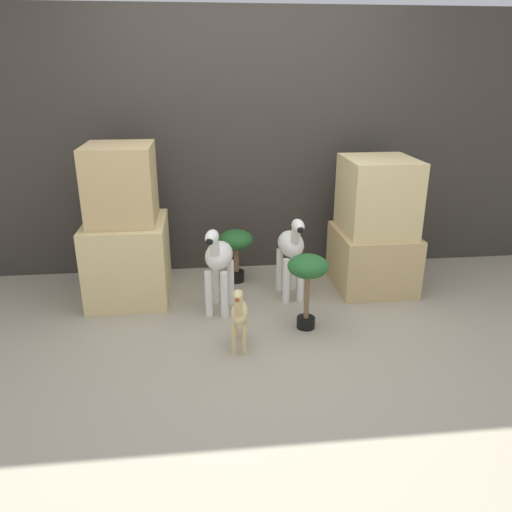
# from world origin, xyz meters

# --- Properties ---
(ground_plane) EXTENTS (14.00, 14.00, 0.00)m
(ground_plane) POSITION_xyz_m (0.00, 0.00, 0.00)
(ground_plane) COLOR #9E937F
(wall_back) EXTENTS (6.40, 0.08, 2.20)m
(wall_back) POSITION_xyz_m (0.00, 1.54, 1.10)
(wall_back) COLOR #38332D
(wall_back) RESTS_ON ground_plane
(rock_pillar_left) EXTENTS (0.61, 0.67, 1.21)m
(rock_pillar_left) POSITION_xyz_m (-0.99, 0.96, 0.54)
(rock_pillar_left) COLOR #DBC184
(rock_pillar_left) RESTS_ON ground_plane
(rock_pillar_right) EXTENTS (0.61, 0.67, 1.07)m
(rock_pillar_right) POSITION_xyz_m (0.99, 0.96, 0.50)
(rock_pillar_right) COLOR tan
(rock_pillar_right) RESTS_ON ground_plane
(zebra_right) EXTENTS (0.22, 0.46, 0.69)m
(zebra_right) POSITION_xyz_m (0.28, 0.81, 0.41)
(zebra_right) COLOR white
(zebra_right) RESTS_ON ground_plane
(zebra_left) EXTENTS (0.27, 0.46, 0.69)m
(zebra_left) POSITION_xyz_m (-0.29, 0.62, 0.41)
(zebra_left) COLOR white
(zebra_left) RESTS_ON ground_plane
(giraffe_figurine) EXTENTS (0.14, 0.38, 0.48)m
(giraffe_figurine) POSITION_xyz_m (-0.19, 0.07, 0.26)
(giraffe_figurine) COLOR #E0C184
(giraffe_figurine) RESTS_ON ground_plane
(potted_palm_front) EXTENTS (0.29, 0.29, 0.46)m
(potted_palm_front) POSITION_xyz_m (-0.13, 1.17, 0.34)
(potted_palm_front) COLOR black
(potted_palm_front) RESTS_ON ground_plane
(potted_palm_back) EXTENTS (0.28, 0.28, 0.55)m
(potted_palm_back) POSITION_xyz_m (0.30, 0.29, 0.42)
(potted_palm_back) COLOR black
(potted_palm_back) RESTS_ON ground_plane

